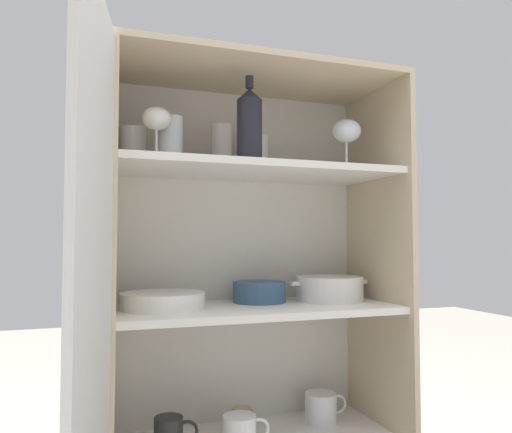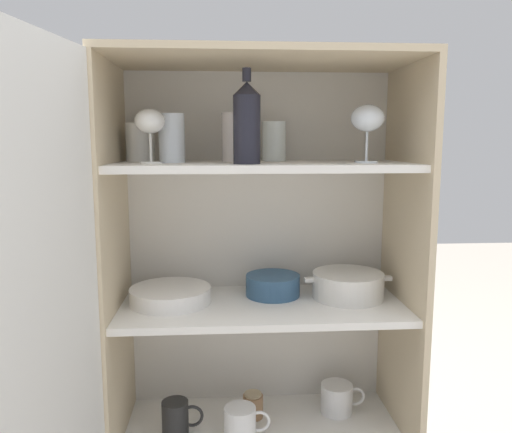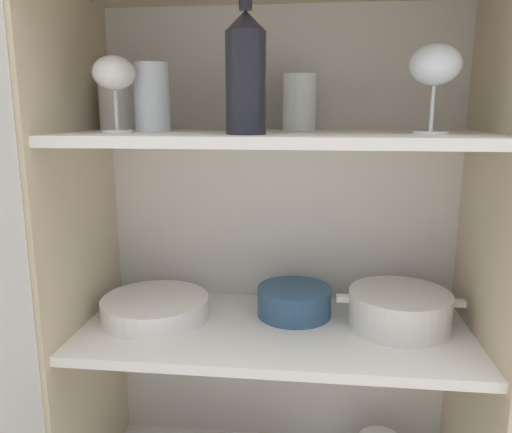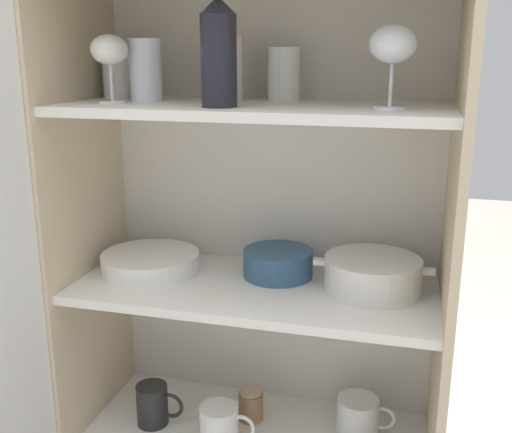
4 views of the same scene
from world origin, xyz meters
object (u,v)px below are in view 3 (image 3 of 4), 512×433
wine_bottle (246,73)px  plate_stack_white (155,307)px  casserole_dish (399,309)px  mixing_bowl_large (294,300)px

wine_bottle → plate_stack_white: size_ratio=1.03×
casserole_dish → wine_bottle: bearing=-158.3°
wine_bottle → plate_stack_white: 0.54m
mixing_bowl_large → wine_bottle: bearing=-118.3°
plate_stack_white → mixing_bowl_large: mixing_bowl_large is taller
plate_stack_white → casserole_dish: 0.52m
mixing_bowl_large → casserole_dish: casserole_dish is taller
wine_bottle → mixing_bowl_large: wine_bottle is taller
mixing_bowl_large → casserole_dish: (0.22, -0.04, 0.00)m
casserole_dish → plate_stack_white: bearing=-178.7°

